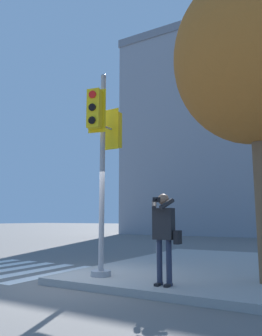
# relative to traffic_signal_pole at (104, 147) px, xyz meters

# --- Properties ---
(ground_plane) EXTENTS (160.00, 160.00, 0.00)m
(ground_plane) POSITION_rel_traffic_signal_pole_xyz_m (-0.61, -0.33, -3.09)
(ground_plane) COLOR slate
(crosswalk_stripes) EXTENTS (3.61, 3.15, 0.01)m
(crosswalk_stripes) POSITION_rel_traffic_signal_pole_xyz_m (-3.40, 0.38, -3.08)
(crosswalk_stripes) COLOR silver
(crosswalk_stripes) RESTS_ON ground_plane
(traffic_signal_pole) EXTENTS (0.50, 1.26, 4.77)m
(traffic_signal_pole) POSITION_rel_traffic_signal_pole_xyz_m (0.00, 0.00, 0.00)
(traffic_signal_pole) COLOR #939399
(traffic_signal_pole) RESTS_ON sidewalk_corner
(person_photographer) EXTENTS (0.58, 0.54, 1.75)m
(person_photographer) POSITION_rel_traffic_signal_pole_xyz_m (1.64, -0.26, -1.88)
(person_photographer) COLOR black
(person_photographer) RESTS_ON sidewalk_corner
(street_tree) EXTENTS (3.48, 3.48, 6.67)m
(street_tree) POSITION_rel_traffic_signal_pole_xyz_m (3.30, 0.92, 1.80)
(street_tree) COLOR brown
(street_tree) RESTS_ON sidewalk_corner
(fire_hydrant) EXTENTS (0.16, 0.22, 0.72)m
(fire_hydrant) POSITION_rel_traffic_signal_pole_xyz_m (0.17, 2.61, -2.58)
(fire_hydrant) COLOR #99999E
(fire_hydrant) RESTS_ON sidewalk_corner
(building_left) EXTENTS (13.51, 8.90, 19.42)m
(building_left) POSITION_rel_traffic_signal_pole_xyz_m (-5.49, 24.39, 6.64)
(building_left) COLOR gray
(building_left) RESTS_ON ground_plane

